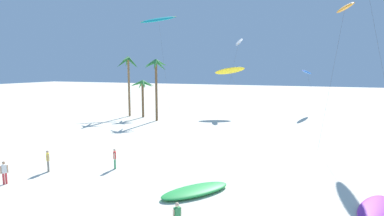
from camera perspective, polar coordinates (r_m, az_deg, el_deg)
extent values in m
cylinder|color=olive|center=(53.06, -11.83, 3.84)|extent=(0.37, 0.37, 10.00)
cone|color=#23662D|center=(52.37, -11.11, 8.42)|extent=(2.35, 0.77, 2.02)
cone|color=#23662D|center=(53.63, -11.18, 8.38)|extent=(1.11, 2.35, 2.05)
cone|color=#23662D|center=(53.97, -12.21, 8.42)|extent=(2.11, 2.04, 1.92)
cone|color=#23662D|center=(52.92, -13.01, 8.35)|extent=(2.17, 1.83, 2.03)
cone|color=#23662D|center=(51.87, -12.52, 8.97)|extent=(0.98, 2.63, 1.10)
cylinder|color=brown|center=(51.53, -9.29, 1.60)|extent=(0.39, 0.39, 6.04)
cone|color=#33843D|center=(50.80, -8.39, 4.46)|extent=(2.25, 0.65, 1.38)
cone|color=#33843D|center=(51.65, -8.26, 4.56)|extent=(1.92, 2.04, 1.30)
cone|color=#33843D|center=(52.26, -9.07, 4.40)|extent=(1.13, 2.25, 1.57)
cone|color=#33843D|center=(52.17, -9.72, 4.27)|extent=(2.02, 1.69, 1.74)
cone|color=#33843D|center=(51.30, -10.49, 4.48)|extent=(2.18, 1.70, 1.31)
cone|color=#33843D|center=(50.67, -10.29, 4.63)|extent=(1.31, 2.31, 1.02)
cone|color=#33843D|center=(50.39, -9.16, 4.33)|extent=(1.85, 2.04, 1.52)
cylinder|color=brown|center=(47.66, -6.76, 3.20)|extent=(0.37, 0.37, 9.40)
cone|color=#33843D|center=(47.09, -5.92, 7.99)|extent=(2.13, 0.68, 1.90)
cone|color=#33843D|center=(48.16, -5.77, 8.39)|extent=(1.58, 2.33, 1.30)
cone|color=#33843D|center=(48.61, -6.91, 8.35)|extent=(1.69, 2.28, 1.33)
cone|color=#33843D|center=(48.11, -7.92, 8.31)|extent=(2.36, 0.71, 1.38)
cone|color=#33843D|center=(47.10, -7.91, 8.16)|extent=(1.73, 2.18, 1.63)
cone|color=#33843D|center=(46.65, -7.01, 8.03)|extent=(1.23, 2.21, 1.84)
ellipsoid|color=#19B2B7|center=(64.38, -6.32, 16.30)|extent=(5.78, 6.61, 2.61)
ellipsoid|color=yellow|center=(64.39, -6.32, 16.33)|extent=(5.40, 6.44, 2.15)
cylinder|color=#4C4C51|center=(61.11, -5.31, 8.20)|extent=(4.00, 3.59, 18.07)
cylinder|color=#4C4C51|center=(34.29, 32.02, 8.29)|extent=(2.94, 7.52, 18.68)
ellipsoid|color=yellow|center=(54.74, 7.21, 7.02)|extent=(5.36, 4.07, 2.01)
ellipsoid|color=purple|center=(54.74, 7.21, 7.05)|extent=(5.07, 3.28, 1.23)
cylinder|color=#4C4C51|center=(52.68, 8.58, 2.68)|extent=(3.68, 3.71, 7.78)
ellipsoid|color=white|center=(59.03, 8.88, 12.23)|extent=(2.32, 4.95, 2.44)
ellipsoid|color=orange|center=(59.03, 8.88, 12.26)|extent=(1.40, 5.01, 1.70)
cylinder|color=#4C4C51|center=(57.40, 7.31, 5.77)|extent=(2.19, 3.49, 13.15)
ellipsoid|color=orange|center=(36.15, 26.94, 16.53)|extent=(1.85, 7.45, 1.60)
ellipsoid|color=white|center=(36.16, 26.94, 16.60)|extent=(1.06, 7.56, 1.08)
cylinder|color=#4C4C51|center=(33.83, 24.86, 5.01)|extent=(1.96, 3.49, 14.27)
ellipsoid|color=blue|center=(58.98, 20.89, 6.35)|extent=(2.33, 6.63, 1.33)
ellipsoid|color=purple|center=(58.98, 20.89, 6.39)|extent=(1.72, 6.62, 0.99)
cylinder|color=#4C4C51|center=(57.42, 21.87, 2.46)|extent=(2.38, 3.46, 7.48)
ellipsoid|color=purple|center=(21.24, 31.31, -15.86)|extent=(3.05, 4.80, 0.26)
ellipsoid|color=blue|center=(21.23, 31.32, -15.81)|extent=(1.95, 2.38, 0.16)
ellipsoid|color=green|center=(20.53, 0.63, -15.33)|extent=(4.42, 5.02, 0.40)
ellipsoid|color=#EA5193|center=(20.53, 0.63, -15.28)|extent=(2.55, 2.69, 0.24)
cylinder|color=#338E56|center=(25.79, -14.38, -10.24)|extent=(0.14, 0.14, 0.85)
cylinder|color=#338E56|center=(25.95, -14.34, -10.13)|extent=(0.14, 0.14, 0.85)
cube|color=red|center=(25.66, -14.42, -8.64)|extent=(0.32, 0.36, 0.59)
cylinder|color=beige|center=(25.47, -14.46, -8.86)|extent=(0.09, 0.09, 0.56)
cylinder|color=beige|center=(25.87, -14.36, -8.60)|extent=(0.09, 0.09, 0.56)
sphere|color=beige|center=(25.55, -14.45, -7.71)|extent=(0.21, 0.21, 0.21)
cylinder|color=slate|center=(27.05, -25.56, -9.85)|extent=(0.14, 0.14, 0.90)
cylinder|color=slate|center=(26.89, -25.52, -9.95)|extent=(0.14, 0.14, 0.90)
cube|color=yellow|center=(26.77, -25.63, -8.37)|extent=(0.36, 0.34, 0.60)
cylinder|color=tan|center=(26.98, -25.67, -8.33)|extent=(0.09, 0.09, 0.56)
cylinder|color=tan|center=(26.58, -25.58, -8.56)|extent=(0.09, 0.09, 0.56)
sphere|color=tan|center=(26.66, -25.68, -7.47)|extent=(0.21, 0.21, 0.21)
cylinder|color=red|center=(25.67, -32.07, -11.28)|extent=(0.14, 0.14, 0.82)
cylinder|color=red|center=(25.70, -31.70, -11.23)|extent=(0.14, 0.14, 0.82)
cube|color=white|center=(25.48, -31.99, -9.73)|extent=(0.31, 0.36, 0.61)
cylinder|color=tan|center=(25.45, -32.46, -9.87)|extent=(0.09, 0.09, 0.56)
cylinder|color=tan|center=(25.52, -31.52, -9.76)|extent=(0.09, 0.09, 0.56)
sphere|color=tan|center=(25.36, -32.06, -8.78)|extent=(0.21, 0.21, 0.21)
cube|color=#338C4C|center=(15.52, -2.84, -19.22)|extent=(0.32, 0.36, 0.59)
cylinder|color=beige|center=(15.65, -2.18, -19.14)|extent=(0.09, 0.09, 0.56)
cylinder|color=beige|center=(15.43, -3.51, -19.56)|extent=(0.09, 0.09, 0.56)
sphere|color=beige|center=(15.33, -2.85, -17.78)|extent=(0.21, 0.21, 0.21)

